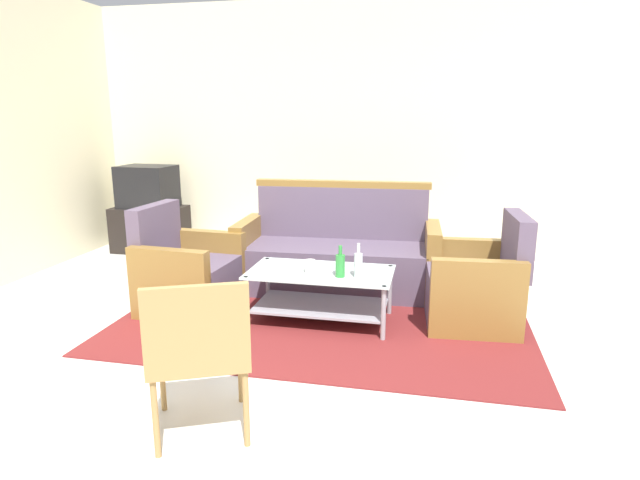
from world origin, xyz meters
TOP-DOWN VIEW (x-y plane):
  - ground_plane at (0.00, 0.00)m, footprint 14.00×14.00m
  - wall_back at (0.00, 3.06)m, footprint 6.52×0.12m
  - rug at (-0.08, 0.93)m, footprint 3.14×2.19m
  - couch at (-0.11, 1.63)m, footprint 1.83×0.81m
  - armchair_left at (-1.24, 0.87)m, footprint 0.75×0.80m
  - armchair_right at (1.07, 1.04)m, footprint 0.74×0.80m
  - coffee_table at (-0.10, 0.81)m, footprint 1.10×0.60m
  - bottle_green at (0.07, 0.70)m, footprint 0.07×0.07m
  - bottle_clear at (0.20, 0.71)m, footprint 0.06×0.06m
  - cup at (-0.17, 0.75)m, footprint 0.08×0.08m
  - tv_stand at (-2.52, 2.55)m, footprint 0.80×0.50m
  - television at (-2.52, 2.55)m, footprint 0.62×0.48m
  - wicker_chair at (-0.35, -0.80)m, footprint 0.63×0.63m

SIDE VIEW (x-z plane):
  - ground_plane at x=0.00m, z-range 0.00..0.00m
  - rug at x=-0.08m, z-range 0.00..0.01m
  - tv_stand at x=-2.52m, z-range 0.00..0.52m
  - coffee_table at x=-0.10m, z-range 0.07..0.47m
  - armchair_left at x=-1.24m, z-range -0.14..0.71m
  - armchair_right at x=1.07m, z-range -0.14..0.71m
  - couch at x=-0.11m, z-range -0.16..0.80m
  - cup at x=-0.17m, z-range 0.41..0.51m
  - wicker_chair at x=-0.35m, z-range 0.07..0.91m
  - bottle_green at x=0.07m, z-range 0.38..0.62m
  - bottle_clear at x=0.20m, z-range 0.38..0.64m
  - television at x=-2.52m, z-range 0.52..1.00m
  - wall_back at x=0.00m, z-range 0.00..2.80m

